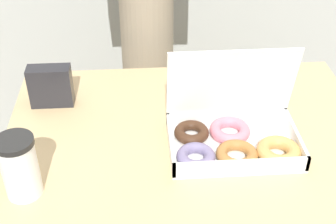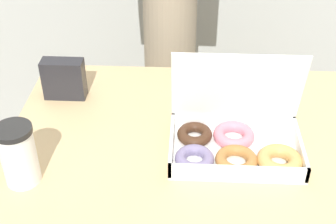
% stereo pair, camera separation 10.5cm
% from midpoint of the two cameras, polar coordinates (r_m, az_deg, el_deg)
% --- Properties ---
extents(donut_box, '(0.34, 0.24, 0.24)m').
position_cam_midpoint_polar(donut_box, '(1.13, 10.75, -3.49)').
color(donut_box, white).
rests_on(donut_box, table).
extents(coffee_cup, '(0.08, 0.08, 0.15)m').
position_cam_midpoint_polar(coffee_cup, '(1.05, -15.09, -5.15)').
color(coffee_cup, white).
rests_on(coffee_cup, table).
extents(napkin_holder, '(0.11, 0.05, 0.11)m').
position_cam_midpoint_polar(napkin_holder, '(1.32, -10.38, 3.92)').
color(napkin_holder, '#232328').
rests_on(napkin_holder, table).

